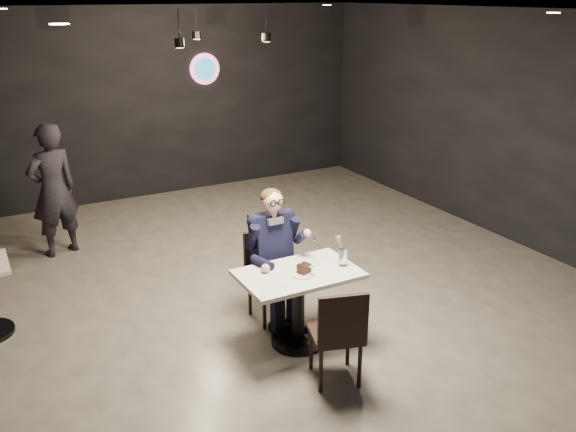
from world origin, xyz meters
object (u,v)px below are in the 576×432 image
main_table (298,308)px  passerby (53,190)px  chair_far (272,277)px  chair_near (336,332)px  sundae_glass (343,257)px  seated_man (272,254)px

main_table → passerby: (-1.65, 3.34, 0.47)m
chair_far → chair_near: 1.20m
chair_near → sundae_glass: (0.44, 0.58, 0.38)m
seated_man → passerby: size_ratio=0.85×
chair_near → chair_far: bearing=106.7°
chair_far → main_table: bearing=-90.0°
passerby → sundae_glass: bearing=103.6°
chair_far → seated_man: size_ratio=0.64×
chair_near → sundae_glass: bearing=69.6°
main_table → sundae_glass: (0.44, -0.07, 0.46)m
chair_near → sundae_glass: size_ratio=5.30×
main_table → seated_man: 0.65m
main_table → chair_near: (0.00, -0.65, 0.09)m
chair_far → seated_man: 0.26m
passerby → chair_near: bearing=94.5°
chair_far → sundae_glass: 0.85m
chair_far → sundae_glass: (0.44, -0.62, 0.38)m
main_table → chair_far: size_ratio=1.20×
chair_near → seated_man: seated_man is taller
main_table → sundae_glass: size_ratio=6.34×
chair_far → chair_near: size_ratio=1.00×
chair_far → seated_man: seated_man is taller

